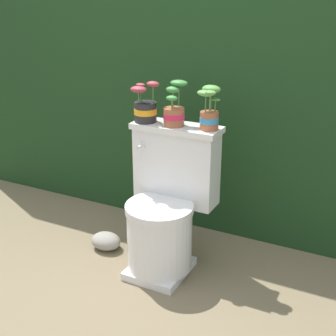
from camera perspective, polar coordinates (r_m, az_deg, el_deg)
The scene contains 7 objects.
ground_plane at distance 2.62m, azimuth -1.79°, elevation -12.38°, with size 12.00×12.00×0.00m, color #75664C.
hedge_backdrop at distance 3.12m, azimuth 6.66°, elevation 10.22°, with size 3.78×0.78×1.72m.
toilet at distance 2.50m, azimuth -0.21°, elevation -4.95°, with size 0.48×0.47×0.78m.
potted_plant_left at distance 2.48m, azimuth -2.80°, elevation 7.34°, with size 0.14×0.12×0.22m.
potted_plant_midleft at distance 2.41m, azimuth 0.77°, elevation 7.06°, with size 0.11×0.14×0.23m.
potted_plant_middle at distance 2.35m, azimuth 5.06°, elevation 6.96°, with size 0.12×0.11×0.22m.
garden_stone at distance 2.82m, azimuth -7.57°, elevation -8.81°, with size 0.18×0.14×0.10m.
Camera 1 is at (1.06, -1.91, 1.46)m, focal length 50.00 mm.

